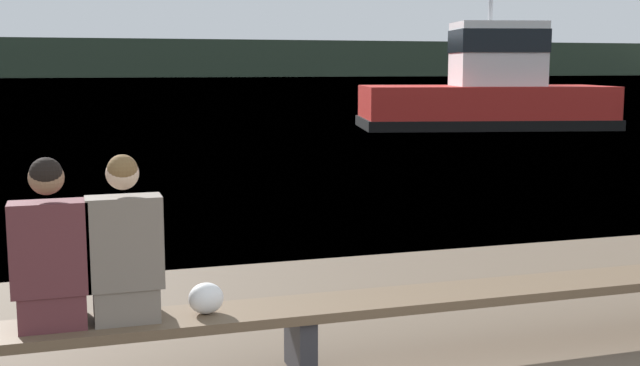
{
  "coord_description": "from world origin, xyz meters",
  "views": [
    {
      "loc": [
        -1.9,
        -2.12,
        2.02
      ],
      "look_at": [
        0.59,
        5.81,
        0.81
      ],
      "focal_mm": 45.0,
      "sensor_mm": 36.0,
      "label": 1
    }
  ],
  "objects_px": {
    "shopping_bag": "(206,298)",
    "bench_main": "(300,316)",
    "person_left": "(50,257)",
    "person_right": "(125,252)",
    "tugboat_red": "(487,95)"
  },
  "relations": [
    {
      "from": "bench_main",
      "to": "shopping_bag",
      "type": "xyz_separation_m",
      "value": [
        -0.62,
        -0.0,
        0.18
      ]
    },
    {
      "from": "bench_main",
      "to": "shopping_bag",
      "type": "bearing_deg",
      "value": -179.93
    },
    {
      "from": "bench_main",
      "to": "tugboat_red",
      "type": "xyz_separation_m",
      "value": [
        11.82,
        18.75,
        0.7
      ]
    },
    {
      "from": "person_right",
      "to": "tugboat_red",
      "type": "height_order",
      "value": "tugboat_red"
    },
    {
      "from": "shopping_bag",
      "to": "bench_main",
      "type": "bearing_deg",
      "value": 0.07
    },
    {
      "from": "bench_main",
      "to": "person_left",
      "type": "relative_size",
      "value": 7.68
    },
    {
      "from": "tugboat_red",
      "to": "person_right",
      "type": "bearing_deg",
      "value": 158.54
    },
    {
      "from": "tugboat_red",
      "to": "bench_main",
      "type": "bearing_deg",
      "value": 160.93
    },
    {
      "from": "person_right",
      "to": "shopping_bag",
      "type": "bearing_deg",
      "value": -1.34
    },
    {
      "from": "person_right",
      "to": "shopping_bag",
      "type": "height_order",
      "value": "person_right"
    },
    {
      "from": "person_right",
      "to": "tugboat_red",
      "type": "bearing_deg",
      "value": 55.38
    },
    {
      "from": "person_left",
      "to": "tugboat_red",
      "type": "relative_size",
      "value": 0.12
    },
    {
      "from": "person_right",
      "to": "shopping_bag",
      "type": "relative_size",
      "value": 4.65
    },
    {
      "from": "person_left",
      "to": "person_right",
      "type": "distance_m",
      "value": 0.43
    },
    {
      "from": "bench_main",
      "to": "person_left",
      "type": "height_order",
      "value": "person_left"
    }
  ]
}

